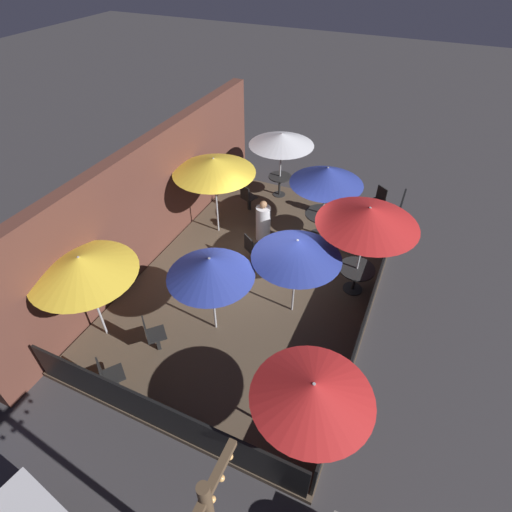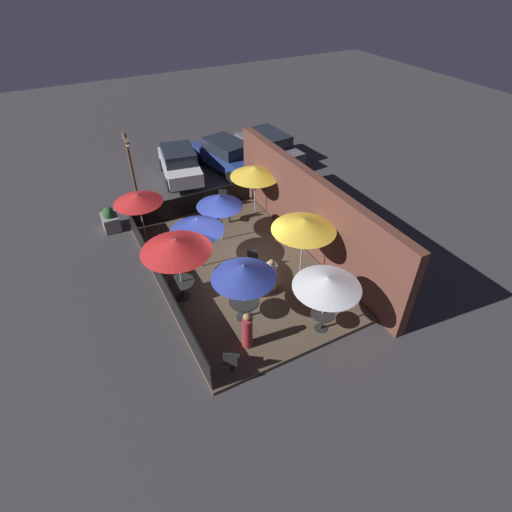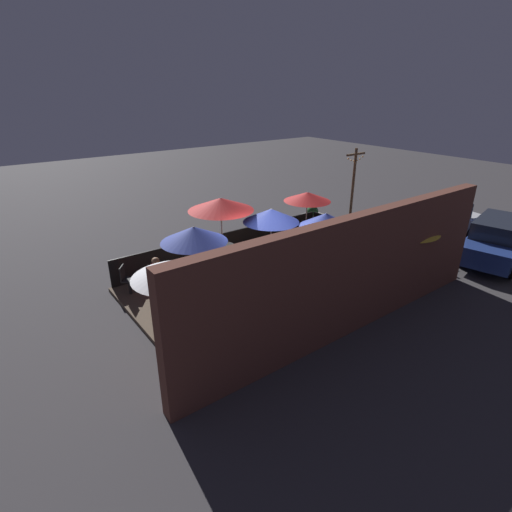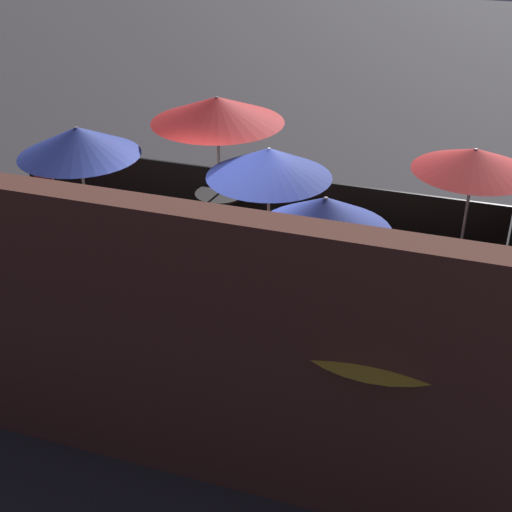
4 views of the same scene
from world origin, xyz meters
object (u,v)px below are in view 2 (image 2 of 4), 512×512
at_px(patio_umbrella_7, 219,201).
at_px(patio_chair_4, 230,211).
at_px(patio_chair_2, 252,261).
at_px(patio_umbrella_3, 255,172).
at_px(patio_chair_1, 223,199).
at_px(parked_car_2, 268,146).
at_px(patio_chair_0, 314,287).
at_px(patron_0, 271,276).
at_px(planter_box, 110,220).
at_px(patio_chair_3, 231,360).
at_px(light_post, 132,169).
at_px(patio_umbrella_5, 304,224).
at_px(dining_table_0, 244,304).
at_px(dining_table_1, 322,317).
at_px(patio_umbrella_1, 327,282).
at_px(patio_umbrella_0, 243,272).
at_px(dining_table_2, 182,285).
at_px(parked_car_1, 227,155).
at_px(patio_umbrella_2, 176,245).
at_px(parked_car_0, 179,163).
at_px(patio_umbrella_6, 138,198).
at_px(patron_1, 247,331).

bearing_deg(patio_umbrella_7, patio_chair_4, 140.87).
bearing_deg(patio_chair_2, patio_umbrella_3, -175.61).
bearing_deg(patio_chair_2, patio_chair_1, -157.12).
bearing_deg(parked_car_2, patio_chair_0, -26.43).
distance_m(patio_umbrella_3, patron_0, 5.27).
bearing_deg(planter_box, patio_chair_3, 8.81).
xyz_separation_m(patio_chair_2, light_post, (-6.48, -2.55, 1.48)).
height_order(patio_umbrella_5, dining_table_0, patio_umbrella_5).
bearing_deg(patio_umbrella_7, dining_table_1, 7.73).
bearing_deg(patio_umbrella_1, patio_chair_2, -170.00).
height_order(patio_chair_0, light_post, light_post).
bearing_deg(dining_table_1, patio_chair_1, 178.20).
relative_size(patio_umbrella_1, patio_chair_0, 2.38).
xyz_separation_m(patio_umbrella_3, patio_umbrella_5, (4.49, -0.47, 0.10)).
bearing_deg(dining_table_0, patio_umbrella_3, 149.16).
bearing_deg(patio_chair_4, patio_umbrella_5, 54.57).
xyz_separation_m(patio_umbrella_0, patio_umbrella_3, (-5.55, 3.32, 0.09)).
bearing_deg(planter_box, patio_chair_4, 66.26).
distance_m(patio_umbrella_5, dining_table_1, 3.23).
relative_size(dining_table_2, parked_car_1, 0.19).
distance_m(patio_umbrella_5, dining_table_0, 3.41).
bearing_deg(patio_umbrella_3, light_post, -122.43).
relative_size(dining_table_1, parked_car_2, 0.16).
height_order(patio_umbrella_2, parked_car_2, patio_umbrella_2).
xyz_separation_m(patio_umbrella_2, parked_car_2, (-8.64, 8.22, -1.53)).
bearing_deg(patio_chair_2, patio_umbrella_7, -142.03).
height_order(light_post, parked_car_0, light_post).
bearing_deg(light_post, dining_table_1, 17.55).
height_order(patron_0, planter_box, patron_0).
relative_size(patio_chair_2, light_post, 0.24).
bearing_deg(dining_table_0, light_post, -171.66).
height_order(patio_umbrella_6, patio_umbrella_7, patio_umbrella_7).
bearing_deg(dining_table_1, patio_umbrella_0, -129.39).
xyz_separation_m(patio_chair_4, planter_box, (-2.08, -4.73, -0.19)).
xyz_separation_m(patio_umbrella_2, parked_car_1, (-8.64, 5.62, -1.53)).
bearing_deg(patio_umbrella_6, parked_car_0, 145.12).
xyz_separation_m(patio_chair_3, parked_car_0, (-12.44, 2.85, 0.20)).
bearing_deg(patio_umbrella_3, parked_car_2, 145.02).
xyz_separation_m(patio_umbrella_6, parked_car_1, (-4.38, 5.79, -1.09)).
relative_size(patio_umbrella_3, light_post, 0.61).
relative_size(planter_box, light_post, 0.28).
height_order(dining_table_0, dining_table_1, dining_table_0).
relative_size(patio_umbrella_5, planter_box, 2.29).
height_order(patio_umbrella_1, parked_car_1, patio_umbrella_1).
height_order(patio_chair_0, parked_car_0, parked_car_0).
distance_m(patio_umbrella_0, patron_1, 1.78).
bearing_deg(patio_chair_0, dining_table_1, 0.00).
bearing_deg(patio_umbrella_0, patio_chair_1, 161.69).
distance_m(patio_umbrella_7, patron_1, 5.81).
distance_m(dining_table_1, patron_0, 2.48).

